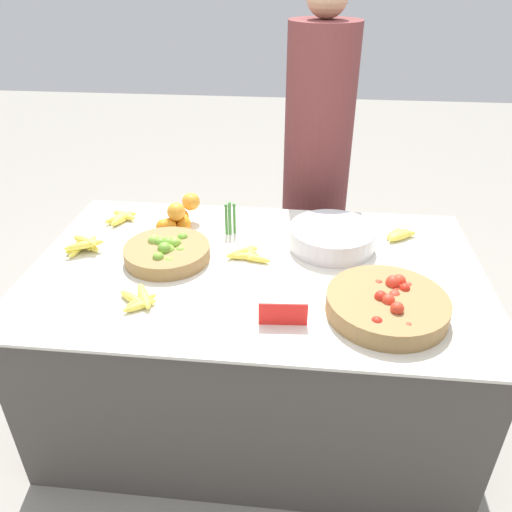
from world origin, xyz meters
TOP-DOWN VIEW (x-y plane):
  - ground_plane at (0.00, 0.00)m, footprint 12.00×12.00m
  - market_table at (0.00, 0.00)m, footprint 1.75×1.07m
  - lime_bowl at (-0.36, 0.02)m, footprint 0.34×0.34m
  - tomato_basket at (0.47, -0.25)m, footprint 0.41×0.41m
  - orange_pile at (-0.37, 0.29)m, footprint 0.17×0.20m
  - metal_bowl at (0.30, 0.19)m, footprint 0.35×0.35m
  - price_sign at (0.12, -0.35)m, footprint 0.16×0.02m
  - veg_bundle at (-0.14, 0.27)m, footprint 0.05×0.04m
  - banana_bunch_front_right at (-0.38, -0.28)m, footprint 0.16×0.18m
  - banana_bunch_middle_right at (-0.04, 0.07)m, footprint 0.19×0.13m
  - banana_bunch_back_center at (0.59, 0.30)m, footprint 0.14×0.14m
  - banana_bunch_front_left at (-0.72, 0.06)m, footprint 0.16×0.18m
  - banana_bunch_front_center at (-0.65, 0.34)m, footprint 0.14×0.15m
  - vendor_person at (0.23, 0.90)m, footprint 0.35×0.35m

SIDE VIEW (x-z plane):
  - ground_plane at x=0.00m, z-range 0.00..0.00m
  - market_table at x=0.00m, z-range 0.00..0.75m
  - banana_bunch_middle_right at x=-0.04m, z-range 0.75..0.78m
  - banana_bunch_front_right at x=-0.38m, z-range 0.74..0.78m
  - banana_bunch_back_center at x=0.59m, z-range 0.75..0.78m
  - banana_bunch_front_center at x=-0.65m, z-range 0.75..0.78m
  - banana_bunch_front_left at x=-0.72m, z-range 0.74..0.80m
  - lime_bowl at x=-0.36m, z-range 0.73..0.83m
  - tomato_basket at x=0.47m, z-range 0.73..0.83m
  - price_sign at x=0.12m, z-range 0.75..0.83m
  - metal_bowl at x=0.30m, z-range 0.75..0.84m
  - vendor_person at x=0.23m, z-range -0.06..1.67m
  - orange_pile at x=-0.37m, z-range 0.74..0.87m
  - veg_bundle at x=-0.14m, z-range 0.75..0.89m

